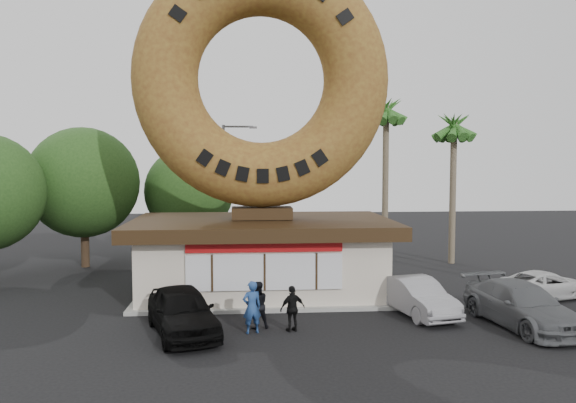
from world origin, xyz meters
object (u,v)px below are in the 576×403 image
(donut_shop, at_px, (262,254))
(car_silver, at_px, (417,297))
(person_left, at_px, (252,307))
(person_right, at_px, (292,309))
(giant_donut, at_px, (261,80))
(car_black, at_px, (182,311))
(person_center, at_px, (257,305))
(car_grey, at_px, (522,305))
(car_white, at_px, (545,285))
(street_lamp, at_px, (226,183))

(donut_shop, bearing_deg, car_silver, -34.03)
(donut_shop, height_order, car_silver, donut_shop)
(person_left, height_order, person_right, person_left)
(giant_donut, distance_m, car_black, 10.58)
(person_center, bearing_deg, person_left, 56.85)
(car_grey, height_order, car_white, car_grey)
(car_black, relative_size, car_grey, 0.90)
(street_lamp, bearing_deg, person_right, -80.16)
(person_left, xyz_separation_m, car_grey, (9.46, 0.07, -0.14))
(street_lamp, height_order, car_black, street_lamp)
(giant_donut, distance_m, person_left, 10.17)
(person_left, bearing_deg, giant_donut, -111.36)
(giant_donut, bearing_deg, street_lamp, 100.51)
(donut_shop, bearing_deg, person_center, -93.65)
(person_center, height_order, car_black, person_center)
(person_center, relative_size, person_right, 1.05)
(car_black, relative_size, car_white, 1.10)
(person_left, relative_size, car_white, 0.42)
(giant_donut, xyz_separation_m, car_grey, (8.94, -5.65, -8.53))
(person_right, distance_m, car_black, 3.70)
(person_right, bearing_deg, car_white, 177.17)
(person_right, height_order, car_white, person_right)
(person_left, height_order, car_grey, person_left)
(giant_donut, relative_size, car_white, 2.58)
(street_lamp, height_order, car_white, street_lamp)
(person_left, bearing_deg, car_white, -179.00)
(street_lamp, xyz_separation_m, car_black, (-1.00, -15.64, -3.69))
(person_center, xyz_separation_m, car_white, (12.19, 3.27, -0.23))
(giant_donut, height_order, car_silver, giant_donut)
(car_silver, bearing_deg, giant_donut, 133.13)
(donut_shop, distance_m, person_right, 5.75)
(person_right, xyz_separation_m, car_silver, (4.87, 1.73, -0.10))
(donut_shop, xyz_separation_m, giant_donut, (0.00, 0.02, 7.52))
(person_right, bearing_deg, car_silver, 178.17)
(person_center, distance_m, car_black, 2.56)
(street_lamp, height_order, person_left, street_lamp)
(street_lamp, distance_m, car_silver, 16.27)
(person_right, relative_size, car_black, 0.34)
(car_silver, bearing_deg, person_left, -176.37)
(giant_donut, distance_m, person_center, 9.93)
(person_right, height_order, car_grey, person_right)
(giant_donut, bearing_deg, car_white, -9.16)
(donut_shop, height_order, car_white, donut_shop)
(street_lamp, xyz_separation_m, car_grey, (10.79, -15.65, -3.73))
(person_center, xyz_separation_m, car_silver, (6.05, 1.30, -0.13))
(car_black, distance_m, car_white, 15.18)
(donut_shop, height_order, person_center, donut_shop)
(person_center, bearing_deg, giant_donut, -106.45)
(car_black, xyz_separation_m, car_white, (14.71, 3.73, -0.20))
(person_right, distance_m, car_silver, 5.17)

